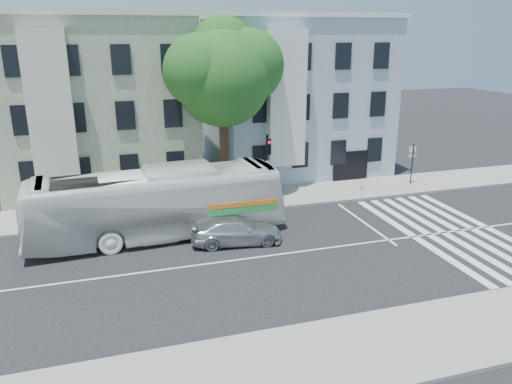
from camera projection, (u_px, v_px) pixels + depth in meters
name	position (u px, v px, depth m)	size (l,w,h in m)	color
ground	(268.00, 256.00, 23.58)	(120.00, 120.00, 0.00)	black
sidewalk_far	(227.00, 202.00, 30.84)	(80.00, 4.00, 0.15)	gray
sidewalk_near	(345.00, 354.00, 16.28)	(80.00, 4.00, 0.15)	gray
building_left	(100.00, 104.00, 33.60)	(12.00, 10.00, 11.00)	gray
building_right	(294.00, 96.00, 37.50)	(12.00, 10.00, 11.00)	#95A2B1
street_tree	(223.00, 73.00, 29.15)	(7.30, 5.90, 11.10)	#2D2116
bus	(157.00, 204.00, 25.29)	(12.95, 3.03, 3.61)	white
sedan	(236.00, 231.00, 24.85)	(4.55, 1.85, 1.32)	silver
hedge	(132.00, 211.00, 28.00)	(8.50, 0.84, 0.70)	#2F6520
traffic_signal	(268.00, 162.00, 28.82)	(0.45, 0.54, 4.51)	black
fire_hydrant	(362.00, 185.00, 32.73)	(0.38, 0.26, 0.67)	beige
far_sign_pole	(412.00, 159.00, 33.80)	(0.50, 0.17, 2.79)	black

